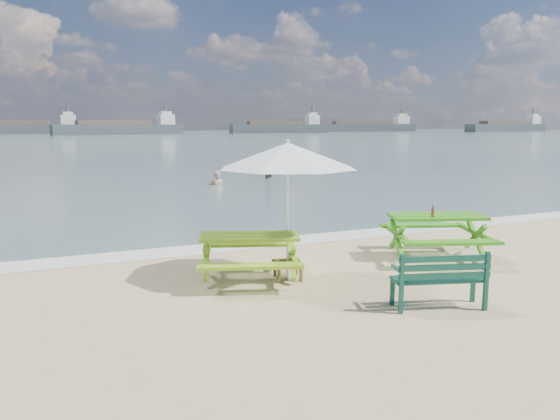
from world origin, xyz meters
name	(u,v)px	position (x,y,z in m)	size (l,w,h in m)	color
sea	(69,139)	(0.00, 85.00, 0.00)	(300.00, 300.00, 0.00)	slate
foam_strip	(260,243)	(0.00, 4.60, 0.01)	(22.00, 0.90, 0.01)	silver
picnic_table_left	(250,259)	(-1.18, 2.08, 0.37)	(2.15, 2.26, 0.78)	#7EB11A
picnic_table_right	(436,237)	(2.69, 2.06, 0.41)	(2.36, 2.48, 0.85)	#399516
park_bench	(438,290)	(0.81, -0.28, 0.25)	(1.39, 0.81, 0.81)	#0F3F30
side_table	(288,270)	(-0.57, 1.89, 0.16)	(0.55, 0.55, 0.30)	brown
patio_umbrella	(288,155)	(-0.57, 1.89, 2.09)	(2.77, 2.77, 2.30)	silver
beer_bottle	(433,213)	(2.45, 1.90, 0.93)	(0.06, 0.06, 0.24)	#945D15
swimmer	(217,192)	(2.51, 15.90, -0.32)	(0.78, 0.62, 1.87)	tan
mooring_pilings	(268,170)	(5.61, 17.65, 0.37)	(0.56, 0.76, 1.22)	black
cargo_ships	(283,128)	(52.08, 119.91, 1.18)	(152.84, 25.39, 4.40)	#3B4246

